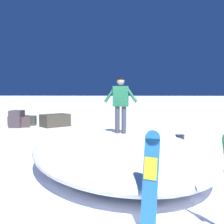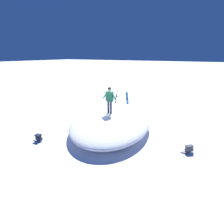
# 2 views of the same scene
# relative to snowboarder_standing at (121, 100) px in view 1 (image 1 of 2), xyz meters

# --- Properties ---
(ground) EXTENTS (240.00, 240.00, 0.00)m
(ground) POSITION_rel_snowboarder_standing_xyz_m (-0.41, 0.33, -2.03)
(ground) COLOR white
(snow_mound) EXTENTS (7.10, 8.71, 1.00)m
(snow_mound) POSITION_rel_snowboarder_standing_xyz_m (0.11, 0.06, -1.53)
(snow_mound) COLOR white
(snow_mound) RESTS_ON ground
(snowboarder_standing) EXTENTS (1.03, 0.26, 1.71)m
(snowboarder_standing) POSITION_rel_snowboarder_standing_xyz_m (0.00, 0.00, 0.00)
(snowboarder_standing) COLOR #333842
(snowboarder_standing) RESTS_ON snow_mound
(snowboard_primary_upright) EXTENTS (0.34, 0.32, 1.65)m
(snowboard_primary_upright) POSITION_rel_snowboarder_standing_xyz_m (-0.59, 3.93, -1.17)
(snowboard_primary_upright) COLOR #2672BF
(snowboard_primary_upright) RESTS_ON ground
(backpack_far) EXTENTS (0.60, 0.35, 0.40)m
(backpack_far) POSITION_rel_snowboarder_standing_xyz_m (-2.47, -3.64, -1.82)
(backpack_far) COLOR #1E2333
(backpack_far) RESTS_ON ground
(rock_outcrop) EXTENTS (4.26, 2.01, 1.07)m
(rock_outcrop) POSITION_rel_snowboarder_standing_xyz_m (5.81, -9.11, -1.64)
(rock_outcrop) COLOR #393E35
(rock_outcrop) RESTS_ON ground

